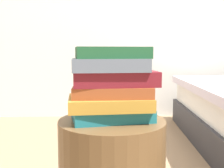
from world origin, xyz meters
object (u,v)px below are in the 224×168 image
Objects in this scene: book_teal at (112,114)px; book_slate at (109,65)px; book_rust at (113,91)px; book_maroon at (115,78)px; book_forest at (111,53)px; book_ochre at (109,102)px.

book_slate is (-0.01, -0.01, 0.18)m from book_teal.
book_rust is 0.05m from book_maroon.
book_forest reaches higher than book_slate.
book_forest is at bearing 153.90° from book_teal.
book_ochre is at bearing 172.82° from book_forest.
book_rust reaches higher than book_ochre.
book_rust is at bearing 1.89° from book_forest.
book_ochre is at bearing -175.47° from book_rust.
book_ochre is 1.15× the size of book_forest.
book_rust is 0.10m from book_slate.
book_forest is at bearing -4.46° from book_ochre.
book_ochre is 1.11× the size of book_slate.
book_rust is (0.00, 0.00, 0.09)m from book_teal.
book_slate reaches higher than book_teal.
book_rust is 1.10× the size of book_forest.
book_rust is at bearing 35.90° from book_slate.
book_maroon is at bearing -21.73° from book_teal.
book_slate is (-0.02, -0.01, 0.05)m from book_maroon.
book_maroon is 1.17× the size of book_forest.
book_teal is 0.95× the size of book_maroon.
book_teal is 1.08× the size of book_slate.
book_rust is 0.94× the size of book_maroon.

